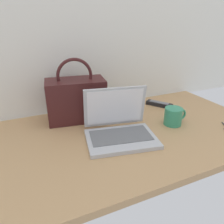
% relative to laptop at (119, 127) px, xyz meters
% --- Properties ---
extents(desk, '(1.60, 0.76, 0.03)m').
position_rel_laptop_xyz_m(desk, '(-0.04, 0.02, -0.06)').
color(desk, tan).
rests_on(desk, ground).
extents(laptop, '(0.35, 0.31, 0.22)m').
position_rel_laptop_xyz_m(laptop, '(0.00, 0.00, 0.00)').
color(laptop, '#B2B5BA').
rests_on(laptop, desk).
extents(coffee_mug, '(0.13, 0.09, 0.09)m').
position_rel_laptop_xyz_m(coffee_mug, '(0.31, -0.00, -0.00)').
color(coffee_mug, '#338C66').
rests_on(coffee_mug, desk).
extents(remote_control_near, '(0.13, 0.16, 0.02)m').
position_rel_laptop_xyz_m(remote_control_near, '(0.39, 0.24, -0.03)').
color(remote_control_near, black).
rests_on(remote_control_near, desk).
extents(handbag, '(0.32, 0.20, 0.33)m').
position_rel_laptop_xyz_m(handbag, '(-0.12, 0.26, 0.07)').
color(handbag, '#3F1919').
rests_on(handbag, desk).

